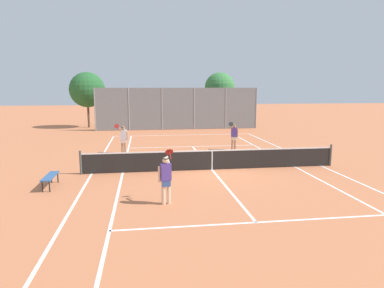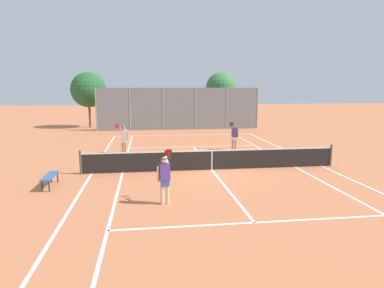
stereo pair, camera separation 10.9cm
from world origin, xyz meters
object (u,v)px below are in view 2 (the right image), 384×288
loose_tennis_ball_2 (305,162)px  courtside_bench (50,177)px  player_near_side (165,177)px  loose_tennis_ball_0 (260,144)px  player_far_right (234,135)px  tree_behind_left (88,91)px  player_far_left (124,138)px  tennis_net (212,159)px  loose_tennis_ball_1 (161,148)px  tree_behind_right (220,88)px

loose_tennis_ball_2 → courtside_bench: (-11.82, -2.74, 0.38)m
player_near_side → loose_tennis_ball_0: (7.05, 11.09, -0.89)m
player_far_right → tree_behind_left: (-10.78, 13.62, 2.55)m
player_far_left → player_far_right: same height
tennis_net → courtside_bench: tennis_net is taller
player_far_left → tree_behind_left: size_ratio=0.34×
tree_behind_left → tennis_net: bearing=-65.5°
tennis_net → tree_behind_left: tree_behind_left is taller
loose_tennis_ball_2 → courtside_bench: size_ratio=0.04×
loose_tennis_ball_1 → courtside_bench: courtside_bench is taller
tennis_net → courtside_bench: 7.03m
tree_behind_right → courtside_bench: bearing=-118.1°
tennis_net → loose_tennis_ball_2: size_ratio=181.82×
loose_tennis_ball_2 → tree_behind_right: bearing=91.3°
tennis_net → loose_tennis_ball_1: tennis_net is taller
player_near_side → loose_tennis_ball_1: player_near_side is taller
player_near_side → player_far_right: 10.48m
tree_behind_left → player_far_left: bearing=-73.3°
loose_tennis_ball_1 → tree_behind_right: size_ratio=0.01×
player_far_left → player_far_right: 6.68m
player_far_right → player_far_left: bearing=-179.0°
loose_tennis_ball_0 → loose_tennis_ball_1: size_ratio=1.00×
tennis_net → player_far_left: size_ratio=6.76×
player_near_side → courtside_bench: size_ratio=1.18×
loose_tennis_ball_0 → tree_behind_left: size_ratio=0.01×
loose_tennis_ball_1 → tree_behind_left: 14.55m
loose_tennis_ball_2 → tree_behind_left: (-13.47, 17.63, 3.45)m
loose_tennis_ball_0 → loose_tennis_ball_1: same height
courtside_bench → tree_behind_left: tree_behind_left is taller
loose_tennis_ball_1 → player_far_left: bearing=-153.8°
player_far_left → courtside_bench: 7.09m
tennis_net → loose_tennis_ball_0: bearing=55.3°
player_far_left → tree_behind_right: tree_behind_right is taller
loose_tennis_ball_0 → player_near_side: bearing=-122.5°
player_far_right → tree_behind_right: (2.26, 14.58, 2.77)m
loose_tennis_ball_0 → tree_behind_left: (-13.03, 11.84, 3.45)m
loose_tennis_ball_2 → tree_behind_right: tree_behind_right is taller
tree_behind_right → tree_behind_left: bearing=-175.8°
tree_behind_left → player_far_right: bearing=-51.6°
tennis_net → tree_behind_left: 20.53m
loose_tennis_ball_0 → tennis_net: bearing=-124.7°
player_far_right → player_near_side: bearing=-117.3°
player_near_side → tennis_net: bearing=61.1°
loose_tennis_ball_0 → courtside_bench: size_ratio=0.04×
loose_tennis_ball_2 → tennis_net: bearing=-170.3°
tree_behind_left → tree_behind_right: (13.04, 0.96, 0.22)m
tennis_net → player_far_right: 5.42m
player_near_side → tree_behind_left: bearing=104.6°
courtside_bench → tree_behind_left: size_ratio=0.29×
tennis_net → player_near_side: size_ratio=6.76×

